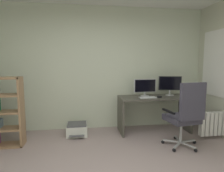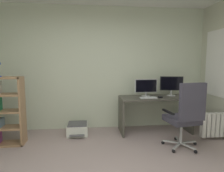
{
  "view_description": "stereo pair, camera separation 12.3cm",
  "coord_description": "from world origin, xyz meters",
  "px_view_note": "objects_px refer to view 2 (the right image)",
  "views": [
    {
      "loc": [
        -0.28,
        -2.05,
        1.48
      ],
      "look_at": [
        0.25,
        1.6,
        1.03
      ],
      "focal_mm": 31.8,
      "sensor_mm": 36.0,
      "label": 1
    },
    {
      "loc": [
        -0.16,
        -2.06,
        1.48
      ],
      "look_at": [
        0.25,
        1.6,
        1.03
      ],
      "focal_mm": 31.8,
      "sensor_mm": 36.0,
      "label": 2
    }
  ],
  "objects_px": {
    "monitor_main": "(146,87)",
    "monitor_secondary": "(171,84)",
    "radiator": "(221,125)",
    "desk": "(155,106)",
    "keyboard": "(148,98)",
    "computer_mouse": "(160,97)",
    "printer": "(78,129)",
    "office_chair": "(186,114)"
  },
  "relations": [
    {
      "from": "desk",
      "to": "monitor_secondary",
      "type": "xyz_separation_m",
      "value": [
        0.39,
        0.1,
        0.45
      ]
    },
    {
      "from": "monitor_main",
      "to": "keyboard",
      "type": "relative_size",
      "value": 1.44
    },
    {
      "from": "desk",
      "to": "keyboard",
      "type": "distance_m",
      "value": 0.31
    },
    {
      "from": "radiator",
      "to": "monitor_secondary",
      "type": "bearing_deg",
      "value": 138.54
    },
    {
      "from": "keyboard",
      "to": "office_chair",
      "type": "height_order",
      "value": "office_chair"
    },
    {
      "from": "desk",
      "to": "office_chair",
      "type": "height_order",
      "value": "office_chair"
    },
    {
      "from": "computer_mouse",
      "to": "radiator",
      "type": "xyz_separation_m",
      "value": [
        1.05,
        -0.43,
        -0.48
      ]
    },
    {
      "from": "computer_mouse",
      "to": "desk",
      "type": "bearing_deg",
      "value": 116.23
    },
    {
      "from": "desk",
      "to": "monitor_main",
      "type": "distance_m",
      "value": 0.45
    },
    {
      "from": "computer_mouse",
      "to": "radiator",
      "type": "relative_size",
      "value": 0.13
    },
    {
      "from": "desk",
      "to": "monitor_secondary",
      "type": "relative_size",
      "value": 3.09
    },
    {
      "from": "printer",
      "to": "computer_mouse",
      "type": "bearing_deg",
      "value": -4.73
    },
    {
      "from": "keyboard",
      "to": "radiator",
      "type": "bearing_deg",
      "value": -19.58
    },
    {
      "from": "monitor_secondary",
      "to": "keyboard",
      "type": "height_order",
      "value": "monitor_secondary"
    },
    {
      "from": "monitor_main",
      "to": "printer",
      "type": "relative_size",
      "value": 1.0
    },
    {
      "from": "desk",
      "to": "radiator",
      "type": "height_order",
      "value": "desk"
    },
    {
      "from": "desk",
      "to": "printer",
      "type": "xyz_separation_m",
      "value": [
        -1.62,
        0.02,
        -0.44
      ]
    },
    {
      "from": "monitor_main",
      "to": "monitor_secondary",
      "type": "xyz_separation_m",
      "value": [
        0.56,
        0.0,
        0.04
      ]
    },
    {
      "from": "computer_mouse",
      "to": "printer",
      "type": "distance_m",
      "value": 1.81
    },
    {
      "from": "desk",
      "to": "radiator",
      "type": "bearing_deg",
      "value": -26.07
    },
    {
      "from": "computer_mouse",
      "to": "office_chair",
      "type": "distance_m",
      "value": 0.82
    },
    {
      "from": "monitor_secondary",
      "to": "printer",
      "type": "xyz_separation_m",
      "value": [
        -2.01,
        -0.08,
        -0.89
      ]
    },
    {
      "from": "monitor_secondary",
      "to": "printer",
      "type": "relative_size",
      "value": 0.97
    },
    {
      "from": "desk",
      "to": "keyboard",
      "type": "height_order",
      "value": "keyboard"
    },
    {
      "from": "desk",
      "to": "printer",
      "type": "height_order",
      "value": "desk"
    },
    {
      "from": "monitor_main",
      "to": "computer_mouse",
      "type": "height_order",
      "value": "monitor_main"
    },
    {
      "from": "desk",
      "to": "keyboard",
      "type": "bearing_deg",
      "value": -146.42
    },
    {
      "from": "keyboard",
      "to": "computer_mouse",
      "type": "distance_m",
      "value": 0.25
    },
    {
      "from": "keyboard",
      "to": "computer_mouse",
      "type": "xyz_separation_m",
      "value": [
        0.25,
        0.0,
        0.01
      ]
    },
    {
      "from": "printer",
      "to": "monitor_main",
      "type": "bearing_deg",
      "value": 3.18
    },
    {
      "from": "monitor_main",
      "to": "printer",
      "type": "xyz_separation_m",
      "value": [
        -1.45,
        -0.08,
        -0.84
      ]
    },
    {
      "from": "office_chair",
      "to": "printer",
      "type": "height_order",
      "value": "office_chair"
    },
    {
      "from": "monitor_main",
      "to": "printer",
      "type": "bearing_deg",
      "value": -176.82
    },
    {
      "from": "desk",
      "to": "office_chair",
      "type": "relative_size",
      "value": 1.27
    },
    {
      "from": "monitor_main",
      "to": "monitor_secondary",
      "type": "relative_size",
      "value": 1.03
    },
    {
      "from": "monitor_main",
      "to": "radiator",
      "type": "height_order",
      "value": "monitor_main"
    },
    {
      "from": "monitor_main",
      "to": "monitor_secondary",
      "type": "bearing_deg",
      "value": 0.01
    },
    {
      "from": "monitor_main",
      "to": "radiator",
      "type": "distance_m",
      "value": 1.59
    },
    {
      "from": "desk",
      "to": "office_chair",
      "type": "bearing_deg",
      "value": -76.26
    },
    {
      "from": "keyboard",
      "to": "computer_mouse",
      "type": "height_order",
      "value": "computer_mouse"
    },
    {
      "from": "monitor_secondary",
      "to": "computer_mouse",
      "type": "height_order",
      "value": "monitor_secondary"
    },
    {
      "from": "desk",
      "to": "monitor_secondary",
      "type": "distance_m",
      "value": 0.6
    }
  ]
}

